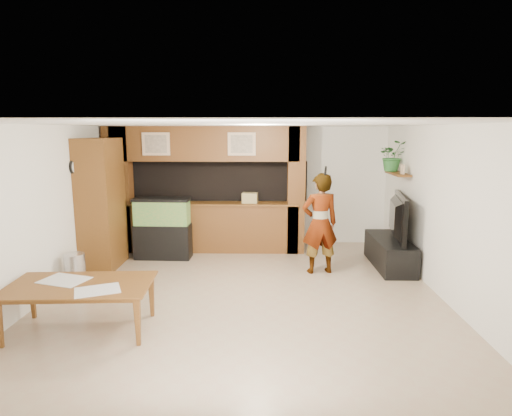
{
  "coord_description": "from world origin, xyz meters",
  "views": [
    {
      "loc": [
        0.31,
        -6.25,
        2.51
      ],
      "look_at": [
        0.17,
        0.6,
        1.27
      ],
      "focal_mm": 30.0,
      "sensor_mm": 36.0,
      "label": 1
    }
  ],
  "objects_px": {
    "pantry_cabinet": "(101,204)",
    "dining_table": "(80,309)",
    "television": "(392,217)",
    "aquarium": "(163,229)",
    "person": "(320,224)"
  },
  "relations": [
    {
      "from": "pantry_cabinet",
      "to": "dining_table",
      "type": "height_order",
      "value": "pantry_cabinet"
    },
    {
      "from": "television",
      "to": "dining_table",
      "type": "distance_m",
      "value": 5.44
    },
    {
      "from": "pantry_cabinet",
      "to": "dining_table",
      "type": "distance_m",
      "value": 2.91
    },
    {
      "from": "aquarium",
      "to": "dining_table",
      "type": "distance_m",
      "value": 3.23
    },
    {
      "from": "television",
      "to": "dining_table",
      "type": "height_order",
      "value": "television"
    },
    {
      "from": "pantry_cabinet",
      "to": "person",
      "type": "bearing_deg",
      "value": -4.18
    },
    {
      "from": "pantry_cabinet",
      "to": "television",
      "type": "relative_size",
      "value": 1.65
    },
    {
      "from": "pantry_cabinet",
      "to": "person",
      "type": "height_order",
      "value": "pantry_cabinet"
    },
    {
      "from": "pantry_cabinet",
      "to": "television",
      "type": "height_order",
      "value": "pantry_cabinet"
    },
    {
      "from": "person",
      "to": "dining_table",
      "type": "xyz_separation_m",
      "value": [
        -3.28,
        -2.39,
        -0.58
      ]
    },
    {
      "from": "pantry_cabinet",
      "to": "aquarium",
      "type": "relative_size",
      "value": 1.96
    },
    {
      "from": "aquarium",
      "to": "person",
      "type": "bearing_deg",
      "value": -13.37
    },
    {
      "from": "aquarium",
      "to": "television",
      "type": "height_order",
      "value": "television"
    },
    {
      "from": "television",
      "to": "aquarium",
      "type": "bearing_deg",
      "value": 94.68
    },
    {
      "from": "television",
      "to": "person",
      "type": "relative_size",
      "value": 0.81
    }
  ]
}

